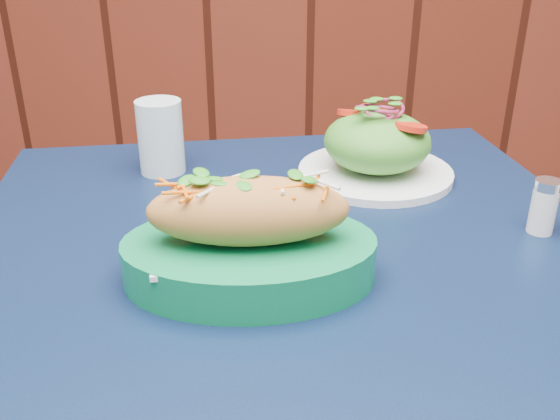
{
  "coord_description": "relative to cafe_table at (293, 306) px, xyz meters",
  "views": [
    {
      "loc": [
        0.02,
        0.54,
        1.11
      ],
      "look_at": [
        -0.01,
        1.17,
        0.81
      ],
      "focal_mm": 40.0,
      "sensor_mm": 36.0,
      "label": 1
    }
  ],
  "objects": [
    {
      "name": "cafe_table",
      "position": [
        0.0,
        0.0,
        0.0
      ],
      "size": [
        0.94,
        0.94,
        0.75
      ],
      "rotation": [
        0.0,
        0.0,
        0.2
      ],
      "color": "black",
      "rests_on": "ground"
    },
    {
      "name": "salad_plate",
      "position": [
        0.12,
        0.22,
        0.13
      ],
      "size": [
        0.23,
        0.23,
        0.11
      ],
      "rotation": [
        0.0,
        0.0,
        -0.4
      ],
      "color": "white",
      "rests_on": "cafe_table"
    },
    {
      "name": "salt_shaker",
      "position": [
        0.31,
        0.05,
        0.12
      ],
      "size": [
        0.03,
        0.03,
        0.07
      ],
      "color": "white",
      "rests_on": "cafe_table"
    },
    {
      "name": "banh_mi_basket",
      "position": [
        -0.04,
        -0.08,
        0.14
      ],
      "size": [
        0.29,
        0.21,
        0.13
      ],
      "rotation": [
        0.0,
        0.0,
        0.11
      ],
      "color": "#0C7441",
      "rests_on": "cafe_table"
    },
    {
      "name": "water_glass",
      "position": [
        -0.21,
        0.23,
        0.14
      ],
      "size": [
        0.07,
        0.07,
        0.11
      ],
      "primitive_type": "cylinder",
      "color": "silver",
      "rests_on": "cafe_table"
    }
  ]
}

